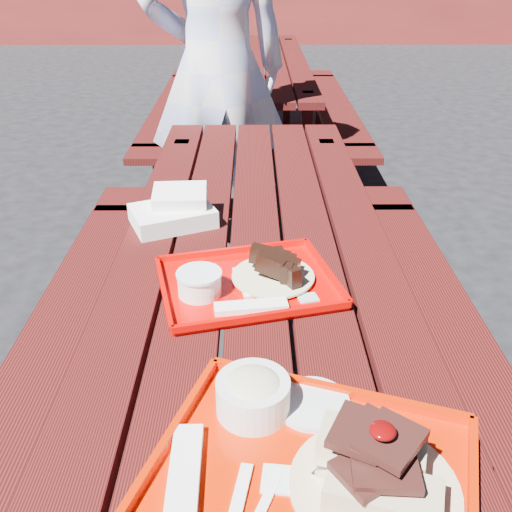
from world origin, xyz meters
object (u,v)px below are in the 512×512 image
(picnic_table_near, at_px, (256,310))
(near_tray, at_px, (315,450))
(person, at_px, (217,69))
(far_tray, at_px, (245,281))
(picnic_table_far, at_px, (253,88))

(picnic_table_near, relative_size, near_tray, 4.20)
(near_tray, bearing_deg, person, 96.91)
(picnic_table_near, height_order, far_tray, far_tray)
(picnic_table_near, xyz_separation_m, person, (-0.17, 1.45, 0.39))
(picnic_table_far, height_order, far_tray, far_tray)
(far_tray, bearing_deg, near_tray, -77.77)
(picnic_table_far, distance_m, person, 1.42)
(picnic_table_far, height_order, near_tray, near_tray)
(far_tray, distance_m, person, 1.65)
(picnic_table_near, xyz_separation_m, picnic_table_far, (0.00, 2.80, 0.00))
(picnic_table_near, xyz_separation_m, near_tray, (0.09, -0.71, 0.23))
(far_tray, bearing_deg, picnic_table_near, 82.20)
(near_tray, xyz_separation_m, far_tray, (-0.11, 0.53, -0.02))
(picnic_table_far, bearing_deg, far_tray, -90.49)
(person, bearing_deg, near_tray, 85.51)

